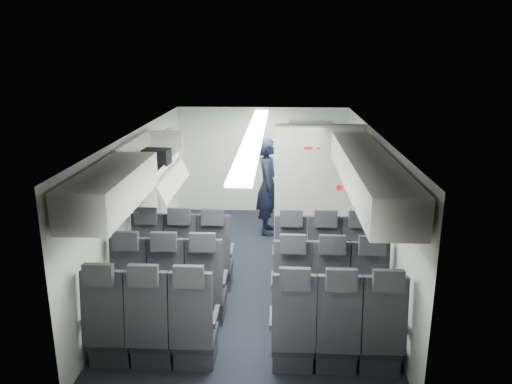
# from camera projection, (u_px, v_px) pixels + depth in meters

# --- Properties ---
(cabin_shell) EXTENTS (3.41, 6.01, 2.16)m
(cabin_shell) POSITION_uv_depth(u_px,v_px,m) (255.00, 201.00, 7.27)
(cabin_shell) COLOR black
(cabin_shell) RESTS_ON ground
(seat_row_front) EXTENTS (3.33, 0.56, 1.24)m
(seat_row_front) POSITION_uv_depth(u_px,v_px,m) (253.00, 262.00, 6.96)
(seat_row_front) COLOR black
(seat_row_front) RESTS_ON cabin_shell
(seat_row_mid) EXTENTS (3.33, 0.56, 1.24)m
(seat_row_mid) POSITION_uv_depth(u_px,v_px,m) (249.00, 292.00, 6.09)
(seat_row_mid) COLOR black
(seat_row_mid) RESTS_ON cabin_shell
(seat_row_rear) EXTENTS (3.33, 0.56, 1.24)m
(seat_row_rear) POSITION_uv_depth(u_px,v_px,m) (243.00, 332.00, 5.23)
(seat_row_rear) COLOR black
(seat_row_rear) RESTS_ON cabin_shell
(overhead_bin_left_rear) EXTENTS (0.53, 1.80, 0.40)m
(overhead_bin_left_rear) POSITION_uv_depth(u_px,v_px,m) (111.00, 188.00, 5.21)
(overhead_bin_left_rear) COLOR silver
(overhead_bin_left_rear) RESTS_ON cabin_shell
(overhead_bin_left_front_open) EXTENTS (0.64, 1.70, 0.72)m
(overhead_bin_left_front_open) POSITION_uv_depth(u_px,v_px,m) (150.00, 163.00, 6.93)
(overhead_bin_left_front_open) COLOR #9E9E93
(overhead_bin_left_front_open) RESTS_ON cabin_shell
(overhead_bin_right_rear) EXTENTS (0.53, 1.80, 0.40)m
(overhead_bin_right_rear) POSITION_uv_depth(u_px,v_px,m) (381.00, 192.00, 5.08)
(overhead_bin_right_rear) COLOR silver
(overhead_bin_right_rear) RESTS_ON cabin_shell
(overhead_bin_right_front) EXTENTS (0.53, 1.70, 0.40)m
(overhead_bin_right_front) POSITION_uv_depth(u_px,v_px,m) (357.00, 156.00, 6.76)
(overhead_bin_right_front) COLOR silver
(overhead_bin_right_front) RESTS_ON cabin_shell
(bulkhead_partition) EXTENTS (1.40, 0.15, 2.13)m
(bulkhead_partition) POSITION_uv_depth(u_px,v_px,m) (318.00, 190.00, 8.00)
(bulkhead_partition) COLOR silver
(bulkhead_partition) RESTS_ON cabin_shell
(galley_unit) EXTENTS (0.85, 0.52, 1.90)m
(galley_unit) POSITION_uv_depth(u_px,v_px,m) (310.00, 170.00, 9.88)
(galley_unit) COLOR #939399
(galley_unit) RESTS_ON cabin_shell
(boarding_door) EXTENTS (0.12, 1.27, 1.86)m
(boarding_door) POSITION_uv_depth(u_px,v_px,m) (167.00, 183.00, 8.88)
(boarding_door) COLOR silver
(boarding_door) RESTS_ON cabin_shell
(flight_attendant) EXTENTS (0.44, 0.65, 1.76)m
(flight_attendant) POSITION_uv_depth(u_px,v_px,m) (268.00, 186.00, 8.98)
(flight_attendant) COLOR black
(flight_attendant) RESTS_ON ground
(carry_on_bag) EXTENTS (0.38, 0.29, 0.22)m
(carry_on_bag) POSITION_uv_depth(u_px,v_px,m) (157.00, 157.00, 6.94)
(carry_on_bag) COLOR black
(carry_on_bag) RESTS_ON overhead_bin_left_front_open
(papers) EXTENTS (0.18, 0.10, 0.13)m
(papers) POSITION_uv_depth(u_px,v_px,m) (279.00, 179.00, 8.89)
(papers) COLOR white
(papers) RESTS_ON flight_attendant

